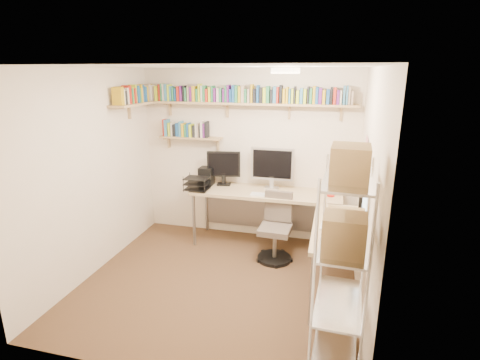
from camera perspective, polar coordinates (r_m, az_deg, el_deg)
name	(u,v)px	position (r m, az deg, el deg)	size (l,w,h in m)	color
ground	(219,283)	(4.69, -3.29, -15.34)	(3.20, 3.20, 0.00)	#432E1D
room_shell	(217,158)	(4.10, -3.57, 3.44)	(3.24, 3.04, 2.52)	beige
wall_shelves	(214,103)	(5.38, -3.98, 11.66)	(3.12, 1.09, 0.80)	tan
corner_desk	(274,199)	(5.05, 5.17, -2.84)	(2.52, 2.09, 1.42)	tan
office_chair	(276,232)	(5.08, 5.47, -7.88)	(0.48, 0.49, 0.92)	black
wire_rack	(345,228)	(2.94, 15.66, -7.03)	(0.42, 0.79, 1.96)	silver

